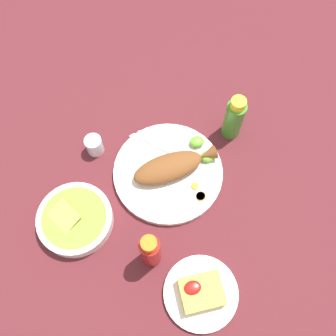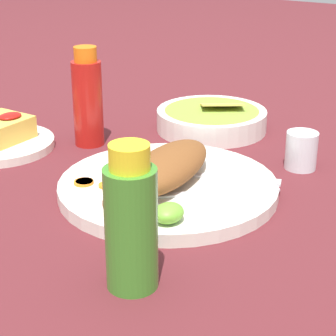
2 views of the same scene
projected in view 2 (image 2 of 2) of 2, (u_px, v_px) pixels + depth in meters
ground_plane at (168, 193)px, 0.85m from camera, size 4.00×4.00×0.00m
main_plate at (168, 187)px, 0.84m from camera, size 0.30×0.30×0.02m
fried_fish at (165, 169)px, 0.82m from camera, size 0.24×0.10×0.04m
fork_near at (223, 178)px, 0.85m from camera, size 0.07×0.18×0.00m
fork_far at (220, 192)px, 0.80m from camera, size 0.13×0.15×0.00m
carrot_slice_near at (85, 182)px, 0.83m from camera, size 0.03×0.03×0.00m
carrot_slice_mid at (83, 182)px, 0.83m from camera, size 0.03×0.03×0.00m
carrot_slice_far at (106, 185)px, 0.82m from camera, size 0.02×0.02×0.00m
lime_wedge_main at (126, 208)px, 0.74m from camera, size 0.04×0.03×0.02m
lime_wedge_side at (169, 213)px, 0.72m from camera, size 0.04×0.04×0.02m
hot_sauce_bottle_red at (88, 100)px, 1.00m from camera, size 0.05×0.05×0.16m
hot_sauce_bottle_green at (131, 222)px, 0.61m from camera, size 0.05×0.05×0.16m
salt_cup at (301, 153)px, 0.92m from camera, size 0.05×0.05×0.06m
guacamole_bowl at (212, 119)px, 1.08m from camera, size 0.20×0.20×0.05m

